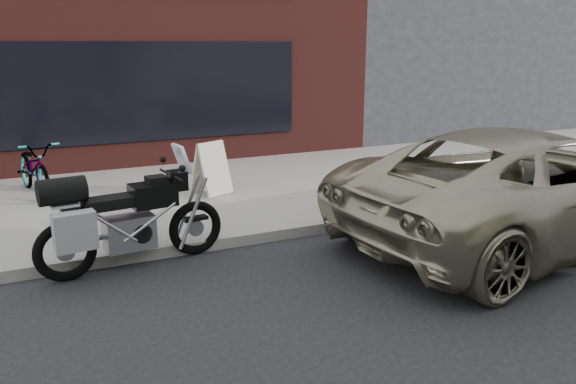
{
  "coord_description": "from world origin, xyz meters",
  "views": [
    {
      "loc": [
        -2.53,
        -2.72,
        2.65
      ],
      "look_at": [
        0.34,
        3.43,
        0.85
      ],
      "focal_mm": 35.0,
      "sensor_mm": 36.0,
      "label": 1
    }
  ],
  "objects_px": {
    "motorcycle": "(121,220)",
    "bicycle_front": "(34,168)",
    "sandwich_sign": "(211,168)",
    "minivan": "(527,186)"
  },
  "relations": [
    {
      "from": "motorcycle",
      "to": "bicycle_front",
      "type": "bearing_deg",
      "value": 95.79
    },
    {
      "from": "motorcycle",
      "to": "sandwich_sign",
      "type": "distance_m",
      "value": 3.11
    },
    {
      "from": "motorcycle",
      "to": "minivan",
      "type": "bearing_deg",
      "value": -21.0
    },
    {
      "from": "bicycle_front",
      "to": "motorcycle",
      "type": "bearing_deg",
      "value": -89.23
    },
    {
      "from": "minivan",
      "to": "bicycle_front",
      "type": "distance_m",
      "value": 7.78
    },
    {
      "from": "bicycle_front",
      "to": "sandwich_sign",
      "type": "bearing_deg",
      "value": -35.33
    },
    {
      "from": "minivan",
      "to": "bicycle_front",
      "type": "bearing_deg",
      "value": 45.36
    },
    {
      "from": "minivan",
      "to": "sandwich_sign",
      "type": "distance_m",
      "value": 4.99
    },
    {
      "from": "motorcycle",
      "to": "sandwich_sign",
      "type": "height_order",
      "value": "motorcycle"
    },
    {
      "from": "motorcycle",
      "to": "minivan",
      "type": "xyz_separation_m",
      "value": [
        5.2,
        -1.26,
        0.15
      ]
    }
  ]
}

